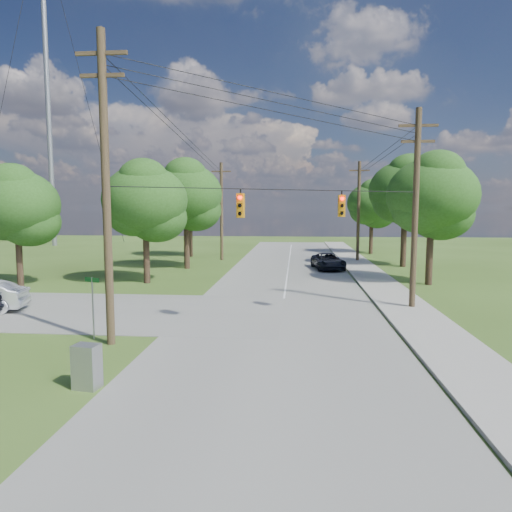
# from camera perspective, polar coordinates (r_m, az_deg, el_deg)

# --- Properties ---
(ground) EXTENTS (140.00, 140.00, 0.00)m
(ground) POSITION_cam_1_polar(r_m,az_deg,el_deg) (17.70, -3.98, -11.66)
(ground) COLOR #364F1A
(ground) RESTS_ON ground
(main_road) EXTENTS (10.00, 100.00, 0.03)m
(main_road) POSITION_cam_1_polar(r_m,az_deg,el_deg) (22.32, 3.18, -7.88)
(main_road) COLOR gray
(main_road) RESTS_ON ground
(sidewalk_east) EXTENTS (2.60, 100.00, 0.12)m
(sidewalk_east) POSITION_cam_1_polar(r_m,az_deg,el_deg) (23.09, 20.19, -7.66)
(sidewalk_east) COLOR #98968E
(sidewalk_east) RESTS_ON ground
(pole_sw) EXTENTS (2.00, 0.32, 12.00)m
(pole_sw) POSITION_cam_1_polar(r_m,az_deg,el_deg) (18.56, -18.25, 8.36)
(pole_sw) COLOR brown
(pole_sw) RESTS_ON ground
(pole_ne) EXTENTS (2.00, 0.32, 10.50)m
(pole_ne) POSITION_cam_1_polar(r_m,az_deg,el_deg) (25.43, 19.31, 5.90)
(pole_ne) COLOR brown
(pole_ne) RESTS_ON ground
(pole_north_e) EXTENTS (2.00, 0.32, 10.00)m
(pole_north_e) POSITION_cam_1_polar(r_m,az_deg,el_deg) (47.07, 12.69, 5.57)
(pole_north_e) COLOR brown
(pole_north_e) RESTS_ON ground
(pole_north_w) EXTENTS (2.00, 0.32, 10.00)m
(pole_north_w) POSITION_cam_1_polar(r_m,az_deg,el_deg) (47.28, -4.33, 5.70)
(pole_north_w) COLOR brown
(pole_north_w) RESTS_ON ground
(power_lines) EXTENTS (13.93, 29.62, 4.93)m
(power_lines) POSITION_cam_1_polar(r_m,az_deg,el_deg) (28.48, 2.70, 13.64)
(power_lines) COLOR black
(power_lines) RESTS_ON ground
(traffic_signals) EXTENTS (4.91, 3.27, 1.05)m
(traffic_signals) POSITION_cam_1_polar(r_m,az_deg,el_deg) (21.08, 4.73, 6.34)
(traffic_signals) COLOR orange
(traffic_signals) RESTS_ON ground
(radio_mast) EXTENTS (0.70, 0.70, 45.00)m
(radio_mast) POSITION_cam_1_polar(r_m,az_deg,el_deg) (73.63, -24.65, 18.93)
(radio_mast) COLOR gray
(radio_mast) RESTS_ON ground
(tree_w_near) EXTENTS (6.00, 6.00, 8.40)m
(tree_w_near) POSITION_cam_1_polar(r_m,az_deg,el_deg) (33.41, -13.70, 6.79)
(tree_w_near) COLOR #473023
(tree_w_near) RESTS_ON ground
(tree_w_mid) EXTENTS (6.40, 6.40, 9.22)m
(tree_w_mid) POSITION_cam_1_polar(r_m,az_deg,el_deg) (40.84, -8.75, 7.64)
(tree_w_mid) COLOR #473023
(tree_w_mid) RESTS_ON ground
(tree_w_far) EXTENTS (6.00, 6.00, 8.73)m
(tree_w_far) POSITION_cam_1_polar(r_m,az_deg,el_deg) (51.02, -8.26, 6.93)
(tree_w_far) COLOR #473023
(tree_w_far) RESTS_ON ground
(tree_e_near) EXTENTS (6.20, 6.20, 8.81)m
(tree_e_near) POSITION_cam_1_polar(r_m,az_deg,el_deg) (33.97, 21.13, 7.10)
(tree_e_near) COLOR #473023
(tree_e_near) RESTS_ON ground
(tree_e_mid) EXTENTS (6.60, 6.60, 9.64)m
(tree_e_mid) POSITION_cam_1_polar(r_m,az_deg,el_deg) (43.80, 18.16, 7.72)
(tree_e_mid) COLOR #473023
(tree_e_mid) RESTS_ON ground
(tree_e_far) EXTENTS (5.80, 5.80, 8.32)m
(tree_e_far) POSITION_cam_1_polar(r_m,az_deg,el_deg) (55.36, 14.29, 6.39)
(tree_e_far) COLOR #473023
(tree_e_far) RESTS_ON ground
(tree_cross_n) EXTENTS (5.60, 5.60, 7.91)m
(tree_cross_n) POSITION_cam_1_polar(r_m,az_deg,el_deg) (34.62, -27.76, 5.69)
(tree_cross_n) COLOR #473023
(tree_cross_n) RESTS_ON ground
(car_main_north) EXTENTS (3.06, 5.35, 1.40)m
(car_main_north) POSITION_cam_1_polar(r_m,az_deg,el_deg) (40.44, 9.00, -0.65)
(car_main_north) COLOR black
(car_main_north) RESTS_ON main_road
(control_cabinet) EXTENTS (0.82, 0.64, 1.34)m
(control_cabinet) POSITION_cam_1_polar(r_m,az_deg,el_deg) (14.84, -20.39, -12.83)
(control_cabinet) COLOR gray
(control_cabinet) RESTS_ON ground
(street_name_sign) EXTENTS (0.73, 0.32, 2.57)m
(street_name_sign) POSITION_cam_1_polar(r_m,az_deg,el_deg) (19.84, -19.74, -5.16)
(street_name_sign) COLOR gray
(street_name_sign) RESTS_ON ground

